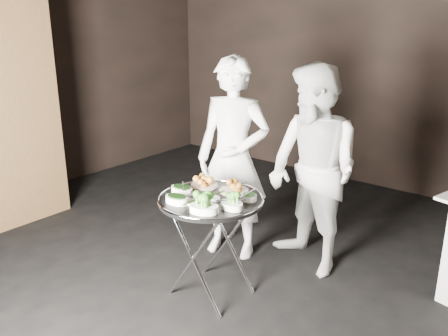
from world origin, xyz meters
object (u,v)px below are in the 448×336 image
Objects in this scene: tray_stand at (211,242)px; waiter_left at (233,159)px; waiter_right at (313,171)px; serving_tray at (211,199)px.

waiter_left is at bearing 114.77° from tray_stand.
tray_stand is at bearing -82.50° from waiter_left.
waiter_left is at bearing -142.67° from waiter_right.
waiter_right is at bearing 65.97° from serving_tray.
serving_tray is 0.70m from waiter_left.
tray_stand is 0.34m from serving_tray.
serving_tray is (-0.00, 0.00, 0.34)m from tray_stand.
tray_stand is 0.81m from waiter_left.
waiter_left reaches higher than tray_stand.
waiter_left is 1.02× the size of waiter_right.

